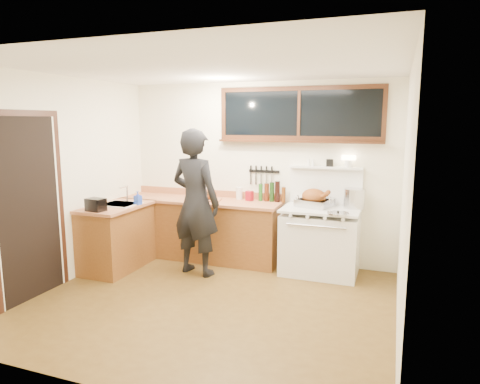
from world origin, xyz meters
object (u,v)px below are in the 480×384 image
at_px(vintage_stove, 320,239).
at_px(man, 196,203).
at_px(cutting_board, 208,197).
at_px(roast_turkey, 314,199).

height_order(vintage_stove, man, man).
bearing_deg(vintage_stove, cutting_board, -179.27).
xyz_separation_m(vintage_stove, roast_turkey, (-0.11, 0.05, 0.53)).
xyz_separation_m(vintage_stove, cutting_board, (-1.64, -0.02, 0.48)).
bearing_deg(roast_turkey, vintage_stove, -25.28).
bearing_deg(man, cutting_board, 97.52).
bearing_deg(roast_turkey, cutting_board, -177.28).
relative_size(man, roast_turkey, 3.83).
bearing_deg(cutting_board, roast_turkey, 2.72).
bearing_deg(vintage_stove, man, -159.37).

